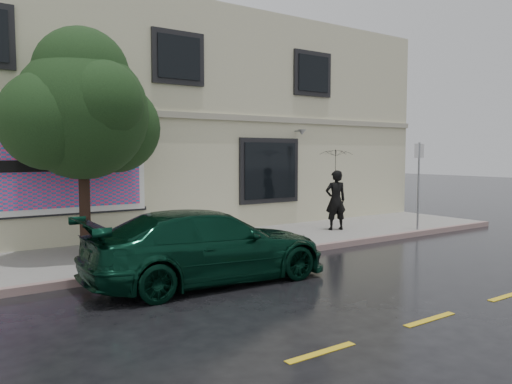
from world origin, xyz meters
TOP-DOWN VIEW (x-y plane):
  - ground at (0.00, 0.00)m, footprint 90.00×90.00m
  - sidewalk at (0.00, 3.25)m, footprint 20.00×3.50m
  - curb at (0.00, 1.50)m, footprint 20.00×0.18m
  - road_marking at (0.00, -3.50)m, footprint 19.00×0.12m
  - building at (0.00, 9.00)m, footprint 20.00×8.12m
  - billboard at (-3.20, 4.92)m, footprint 4.30×0.16m
  - car at (-1.64, 0.37)m, footprint 4.95×2.35m
  - pedestrian at (4.38, 3.12)m, footprint 0.78×0.64m
  - umbrella at (4.38, 3.12)m, footprint 1.20×1.20m
  - street_tree at (-3.06, 3.67)m, footprint 3.01×3.01m
  - sign_pole at (6.51, 1.70)m, footprint 0.32×0.11m

SIDE VIEW (x-z plane):
  - ground at x=0.00m, z-range 0.00..0.00m
  - road_marking at x=0.00m, z-range 0.00..0.01m
  - sidewalk at x=0.00m, z-range 0.00..0.15m
  - curb at x=0.00m, z-range -0.01..0.15m
  - car at x=-1.64m, z-range 0.00..1.42m
  - pedestrian at x=4.38m, z-range 0.15..1.99m
  - sign_pole at x=6.51m, z-range 0.41..3.10m
  - billboard at x=-3.20m, z-range 0.95..3.15m
  - umbrella at x=4.38m, z-range 1.99..2.80m
  - street_tree at x=-3.06m, z-range 1.02..5.79m
  - building at x=0.00m, z-range 0.00..7.00m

